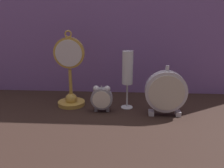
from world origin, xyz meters
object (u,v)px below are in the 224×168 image
Objects in this scene: pocket_watch_on_stand at (70,78)px; mantel_clock_silver at (166,92)px; alarm_clock_twin_bell at (102,97)px; champagne_flute at (127,71)px.

pocket_watch_on_stand is 0.39m from mantel_clock_silver.
mantel_clock_silver reaches higher than alarm_clock_twin_bell.
pocket_watch_on_stand is 0.16m from alarm_clock_twin_bell.
champagne_flute is at bearing 153.56° from mantel_clock_silver.
champagne_flute is at bearing 26.16° from alarm_clock_twin_bell.
alarm_clock_twin_bell is 0.25m from mantel_clock_silver.
champagne_flute is (0.10, 0.05, 0.10)m from alarm_clock_twin_bell.
mantel_clock_silver is (0.38, -0.09, -0.02)m from pocket_watch_on_stand.
alarm_clock_twin_bell is at bearing 174.58° from mantel_clock_silver.
pocket_watch_on_stand is at bearing 154.95° from alarm_clock_twin_bell.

